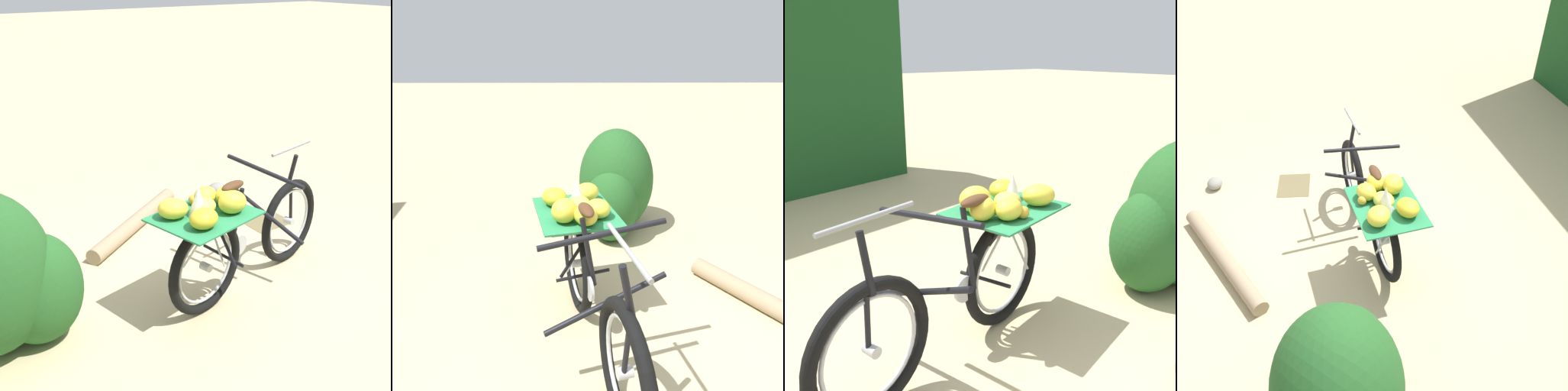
# 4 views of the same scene
# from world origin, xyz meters

# --- Properties ---
(ground_plane) EXTENTS (60.00, 60.00, 0.00)m
(ground_plane) POSITION_xyz_m (0.00, 0.00, 0.00)
(ground_plane) COLOR #C6B284
(bicycle) EXTENTS (1.80, 0.86, 1.03)m
(bicycle) POSITION_xyz_m (0.01, -0.09, 0.52)
(bicycle) COLOR black
(bicycle) RESTS_ON ground_plane
(fallen_log) EXTENTS (1.32, 0.97, 0.15)m
(fallen_log) POSITION_xyz_m (0.18, -1.48, 0.07)
(fallen_log) COLOR #9E8466
(fallen_log) RESTS_ON ground_plane
(path_stone) EXTENTS (0.20, 0.16, 0.12)m
(path_stone) POSITION_xyz_m (-1.02, -1.81, 0.06)
(path_stone) COLOR gray
(path_stone) RESTS_ON ground_plane
(leaf_litter_patch) EXTENTS (0.44, 0.36, 0.01)m
(leaf_litter_patch) POSITION_xyz_m (-1.00, -0.92, 0.00)
(leaf_litter_patch) COLOR olive
(leaf_litter_patch) RESTS_ON ground_plane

